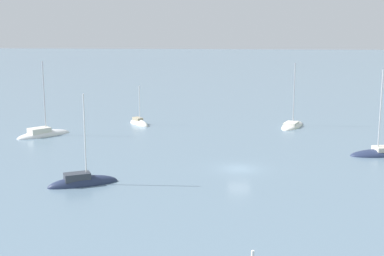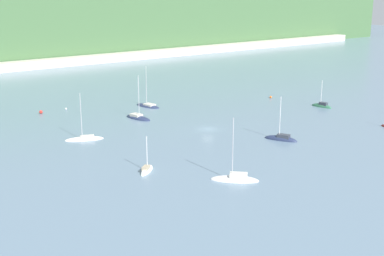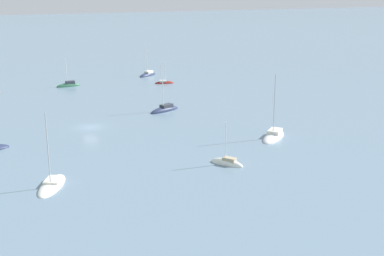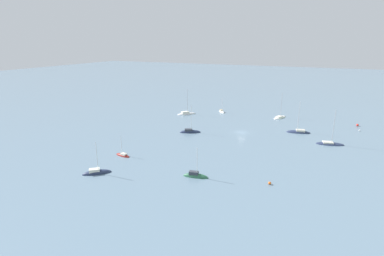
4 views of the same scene
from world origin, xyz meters
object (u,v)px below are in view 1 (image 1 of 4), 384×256
sailboat_1 (43,135)px  sailboat_6 (139,124)px  sailboat_4 (292,126)px  sailboat_2 (381,154)px  sailboat_3 (83,184)px

sailboat_1 → sailboat_6: bearing=-8.5°
sailboat_4 → sailboat_1: bearing=126.9°
sailboat_2 → sailboat_6: bearing=-40.8°
sailboat_2 → sailboat_4: bearing=-76.6°
sailboat_3 → sailboat_4: bearing=26.8°
sailboat_6 → sailboat_4: bearing=50.9°
sailboat_1 → sailboat_2: 48.48m
sailboat_2 → sailboat_6: sailboat_2 is taller
sailboat_1 → sailboat_3: (24.03, 13.13, -0.01)m
sailboat_1 → sailboat_4: 39.80m
sailboat_3 → sailboat_4: 42.99m
sailboat_2 → sailboat_3: size_ratio=1.12×
sailboat_2 → sailboat_6: size_ratio=1.57×
sailboat_2 → sailboat_3: (15.95, -34.67, 0.01)m
sailboat_4 → sailboat_6: bearing=112.5°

